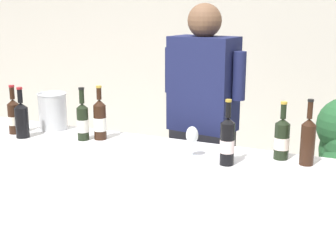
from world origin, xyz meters
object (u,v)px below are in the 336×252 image
Objects in this scene: wine_bottle_0 at (83,121)px; wine_bottle_3 at (100,120)px; ice_bucket at (53,111)px; person_server at (202,142)px; wine_bottle_1 at (22,119)px; wine_glass at (192,137)px; wine_bottle_4 at (14,116)px; wine_bottle_5 at (227,141)px; wine_bottle_2 at (308,140)px; wine_bottle_6 at (282,139)px.

wine_bottle_0 is 0.98× the size of wine_bottle_3.
ice_bucket is 1.01m from person_server.
wine_glass is (1.09, 0.08, -0.01)m from wine_bottle_1.
wine_bottle_4 is at bearing -129.62° from ice_bucket.
wine_bottle_4 is (-0.11, 0.05, -0.00)m from wine_bottle_1.
wine_bottle_5 reaches higher than ice_bucket.
wine_bottle_2 is at bearing 1.64° from wine_bottle_3.
person_server is (0.58, 0.53, -0.20)m from wine_bottle_0.
wine_bottle_0 is at bearing -176.00° from wine_bottle_2.
person_server reaches higher than wine_bottle_2.
ice_bucket is (-1.05, 0.16, 0.01)m from wine_glass.
wine_bottle_5 reaches higher than wine_bottle_3.
wine_bottle_5 is (0.93, -0.08, 0.01)m from wine_bottle_0.
wine_bottle_5 is (0.85, -0.14, 0.00)m from wine_bottle_3.
wine_bottle_2 reaches higher than wine_bottle_3.
person_server reaches higher than wine_bottle_0.
wine_bottle_0 is 1.34× the size of ice_bucket.
wine_bottle_4 is at bearing -168.82° from wine_bottle_3.
wine_bottle_3 is 0.42m from ice_bucket.
person_server reaches higher than wine_bottle_1.
wine_bottle_2 is 0.60m from wine_glass.
wine_bottle_2 is at bearing 4.00° from wine_bottle_0.
wine_bottle_4 is 0.18× the size of person_server.
wine_bottle_3 is at bearing -176.02° from wine_bottle_6.
wine_bottle_2 is (1.31, 0.09, 0.01)m from wine_bottle_0.
wine_bottle_0 is at bearing 16.53° from wine_bottle_1.
wine_bottle_1 reaches higher than wine_bottle_4.
wine_bottle_5 reaches higher than wine_bottle_4.
wine_bottle_5 is at bearing -138.00° from wine_bottle_6.
wine_bottle_4 is 1.22m from person_server.
wine_bottle_2 reaches higher than wine_glass.
wine_bottle_6 reaches higher than ice_bucket.
wine_bottle_1 is 1.30× the size of ice_bucket.
wine_bottle_5 is at bearing -155.43° from wine_bottle_2.
wine_bottle_0 is at bearing 6.61° from wine_bottle_4.
wine_bottle_0 is 0.94m from wine_bottle_5.
person_server is at bearing 42.50° from wine_bottle_0.
person_server reaches higher than wine_bottle_5.
wine_bottle_1 reaches higher than wine_glass.
wine_bottle_0 is at bearing 177.77° from wine_glass.
ice_bucket is (-1.26, 0.21, -0.00)m from wine_bottle_5.
wine_bottle_2 is 1.10× the size of wine_bottle_4.
wine_bottle_6 is (1.54, 0.24, -0.01)m from wine_bottle_1.
ice_bucket is at bearing -156.41° from person_server.
wine_bottle_3 is 0.86m from wine_bottle_5.
wine_bottle_0 reaches higher than wine_glass.
wine_glass is at bearing 166.52° from wine_bottle_5.
wine_bottle_2 is at bearing 6.85° from wine_bottle_1.
wine_bottle_3 is at bearing 33.32° from wine_bottle_0.
ice_bucket is at bearing 178.53° from wine_bottle_2.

